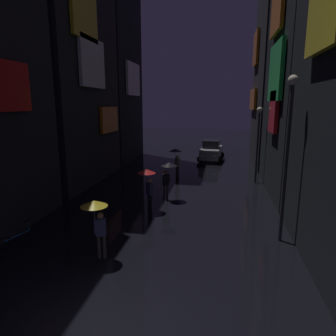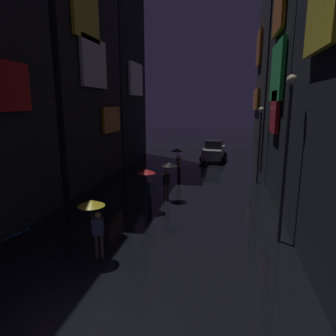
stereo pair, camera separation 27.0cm
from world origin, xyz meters
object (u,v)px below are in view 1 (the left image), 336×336
at_px(pedestrian_far_right_black, 168,170).
at_px(pedestrian_midstreet_centre_black, 176,155).
at_px(car_distant, 211,151).
at_px(pedestrian_midstreet_left_red, 147,178).
at_px(bicycle_parked_at_storefront, 18,240).
at_px(pedestrian_near_crossing_yellow, 96,213).
at_px(streetlamp_right_far, 258,136).
at_px(streetlamp_right_near, 288,143).

distance_m(pedestrian_far_right_black, pedestrian_midstreet_centre_black, 5.08).
bearing_deg(car_distant, pedestrian_midstreet_left_red, -100.59).
height_order(pedestrian_midstreet_centre_black, bicycle_parked_at_storefront, pedestrian_midstreet_centre_black).
distance_m(pedestrian_near_crossing_yellow, streetlamp_right_far, 13.27).
bearing_deg(pedestrian_far_right_black, car_distant, 80.90).
xyz_separation_m(pedestrian_midstreet_centre_black, streetlamp_right_far, (5.50, -0.40, 1.52)).
bearing_deg(pedestrian_midstreet_left_red, streetlamp_right_near, -21.85).
height_order(pedestrian_far_right_black, pedestrian_near_crossing_yellow, same).
distance_m(pedestrian_near_crossing_yellow, streetlamp_right_near, 7.25).
relative_size(pedestrian_midstreet_centre_black, car_distant, 0.50).
bearing_deg(streetlamp_right_far, car_distant, 113.04).
relative_size(car_distant, streetlamp_right_far, 0.85).
height_order(pedestrian_midstreet_left_red, pedestrian_midstreet_centre_black, same).
xyz_separation_m(pedestrian_near_crossing_yellow, streetlamp_right_near, (6.43, 2.57, 2.17)).
xyz_separation_m(pedestrian_far_right_black, pedestrian_midstreet_centre_black, (-0.31, 5.07, 0.00)).
relative_size(pedestrian_midstreet_left_red, car_distant, 0.50).
distance_m(pedestrian_midstreet_centre_black, car_distant, 7.58).
bearing_deg(bicycle_parked_at_storefront, pedestrian_near_crossing_yellow, -2.40).
bearing_deg(pedestrian_far_right_black, streetlamp_right_far, 42.00).
relative_size(pedestrian_midstreet_left_red, pedestrian_midstreet_centre_black, 1.00).
bearing_deg(pedestrian_midstreet_left_red, pedestrian_far_right_black, 70.27).
relative_size(pedestrian_midstreet_left_red, pedestrian_near_crossing_yellow, 1.00).
relative_size(pedestrian_near_crossing_yellow, bicycle_parked_at_storefront, 1.19).
bearing_deg(pedestrian_far_right_black, streetlamp_right_near, -39.39).
bearing_deg(car_distant, pedestrian_far_right_black, -99.10).
bearing_deg(pedestrian_near_crossing_yellow, streetlamp_right_near, 21.79).
height_order(pedestrian_far_right_black, streetlamp_right_far, streetlamp_right_far).
relative_size(pedestrian_far_right_black, car_distant, 0.50).
relative_size(pedestrian_near_crossing_yellow, streetlamp_right_near, 0.34).
relative_size(pedestrian_midstreet_left_red, pedestrian_far_right_black, 1.00).
xyz_separation_m(pedestrian_midstreet_left_red, car_distant, (2.65, 14.17, -0.74)).
bearing_deg(streetlamp_right_far, pedestrian_midstreet_centre_black, 175.86).
bearing_deg(streetlamp_right_far, bicycle_parked_at_storefront, -130.16).
height_order(car_distant, streetlamp_right_far, streetlamp_right_far).
distance_m(pedestrian_midstreet_centre_black, bicycle_parked_at_storefront, 12.53).
distance_m(pedestrian_midstreet_centre_black, streetlamp_right_far, 5.72).
height_order(pedestrian_far_right_black, bicycle_parked_at_storefront, pedestrian_far_right_black).
xyz_separation_m(bicycle_parked_at_storefront, streetlamp_right_near, (9.60, 2.44, 3.45)).
relative_size(pedestrian_midstreet_left_red, streetlamp_right_near, 0.34).
xyz_separation_m(pedestrian_midstreet_centre_black, bicycle_parked_at_storefront, (-4.09, -11.77, -1.28)).
bearing_deg(bicycle_parked_at_storefront, streetlamp_right_near, 14.24).
bearing_deg(pedestrian_near_crossing_yellow, pedestrian_midstreet_left_red, 83.64).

